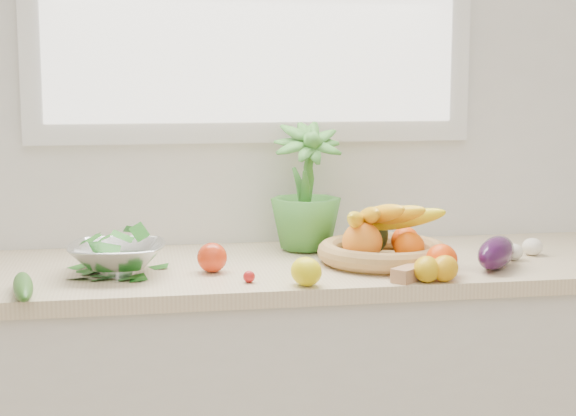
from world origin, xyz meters
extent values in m
cube|color=white|center=(0.00, 2.25, 1.35)|extent=(4.50, 0.02, 2.70)
cube|color=beige|center=(0.00, 1.95, 0.88)|extent=(2.24, 0.62, 0.04)
sphere|color=#FB4307|center=(0.40, 1.73, 0.94)|extent=(0.08, 0.08, 0.08)
ellipsoid|color=#D9A20B|center=(0.34, 1.67, 0.93)|extent=(0.08, 0.09, 0.06)
ellipsoid|color=orange|center=(0.39, 1.67, 0.93)|extent=(0.10, 0.10, 0.06)
ellipsoid|color=yellow|center=(0.05, 1.68, 0.93)|extent=(0.10, 0.11, 0.07)
sphere|color=red|center=(-0.16, 1.87, 0.94)|extent=(0.08, 0.08, 0.08)
cube|color=tan|center=(0.31, 1.70, 0.92)|extent=(0.11, 0.11, 0.03)
ellipsoid|color=white|center=(0.74, 1.93, 0.92)|extent=(0.07, 0.07, 0.05)
ellipsoid|color=beige|center=(0.41, 1.97, 0.92)|extent=(0.06, 0.06, 0.05)
ellipsoid|color=silver|center=(0.66, 1.88, 0.92)|extent=(0.07, 0.07, 0.05)
ellipsoid|color=#2F0D32|center=(0.57, 1.79, 0.94)|extent=(0.19, 0.21, 0.08)
ellipsoid|color=#205C1B|center=(-0.60, 1.70, 0.92)|extent=(0.08, 0.24, 0.04)
sphere|color=#B41716|center=(-0.08, 1.74, 0.91)|extent=(0.04, 0.04, 0.03)
imported|color=#418B32|center=(0.13, 2.11, 1.08)|extent=(0.21, 0.21, 0.36)
cylinder|color=tan|center=(0.30, 1.90, 0.91)|extent=(0.36, 0.36, 0.01)
torus|color=tan|center=(0.30, 1.90, 0.93)|extent=(0.43, 0.43, 0.05)
sphere|color=orange|center=(0.24, 1.87, 0.96)|extent=(0.13, 0.13, 0.10)
sphere|color=#FF6108|center=(0.36, 1.84, 0.95)|extent=(0.10, 0.10, 0.08)
sphere|color=#FF4808|center=(0.38, 1.94, 0.95)|extent=(0.09, 0.09, 0.08)
ellipsoid|color=#1C3116|center=(0.29, 1.97, 0.97)|extent=(0.11, 0.11, 0.11)
ellipsoid|color=yellow|center=(0.23, 1.89, 1.02)|extent=(0.13, 0.23, 0.10)
ellipsoid|color=orange|center=(0.26, 1.89, 1.03)|extent=(0.05, 0.23, 0.10)
ellipsoid|color=#FDAD14|center=(0.29, 1.89, 1.03)|extent=(0.10, 0.24, 0.10)
ellipsoid|color=yellow|center=(0.32, 1.89, 1.03)|extent=(0.16, 0.22, 0.10)
ellipsoid|color=yellow|center=(0.36, 1.89, 1.02)|extent=(0.21, 0.17, 0.10)
cylinder|color=silver|center=(-0.39, 1.88, 0.91)|extent=(0.10, 0.10, 0.02)
imported|color=silver|center=(-0.39, 1.88, 0.95)|extent=(0.26, 0.26, 0.06)
ellipsoid|color=#216D1B|center=(-0.39, 1.88, 0.99)|extent=(0.20, 0.20, 0.07)
camera|label=1|loc=(-0.34, -0.32, 1.39)|focal=55.00mm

